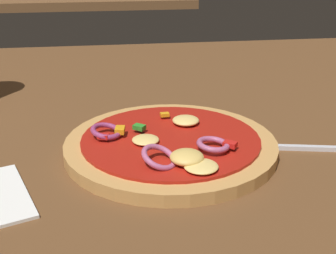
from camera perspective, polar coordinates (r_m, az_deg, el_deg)
dining_table at (r=0.51m, az=5.47°, el=-4.32°), size 1.49×1.07×0.03m
pizza at (r=0.49m, az=0.34°, el=-2.22°), size 0.23×0.23×0.03m
fork at (r=0.52m, az=16.72°, el=-2.51°), size 0.17×0.05×0.01m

